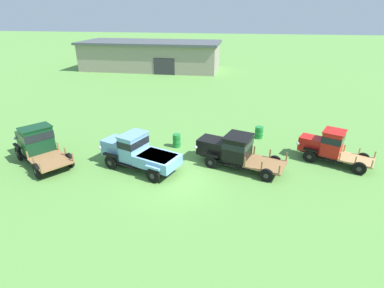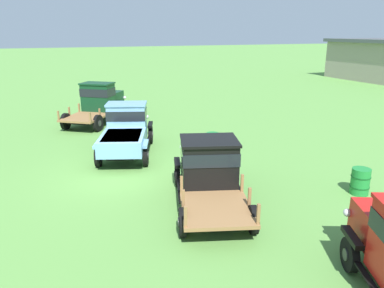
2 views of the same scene
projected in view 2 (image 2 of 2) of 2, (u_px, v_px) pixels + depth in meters
ground_plane at (122, 172)px, 14.43m from camera, size 240.00×240.00×0.00m
vintage_truck_foreground_near at (100, 101)px, 22.34m from camera, size 5.26×4.49×2.33m
vintage_truck_second_in_line at (127, 129)px, 16.52m from camera, size 5.40×3.40×2.19m
vintage_truck_midrow_center at (208, 165)px, 12.05m from camera, size 5.72×3.37×2.04m
oil_drum_beside_row at (360, 181)px, 12.40m from camera, size 0.63×0.63×0.89m
oil_drum_near_fence at (212, 143)px, 16.51m from camera, size 0.57×0.57×0.95m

